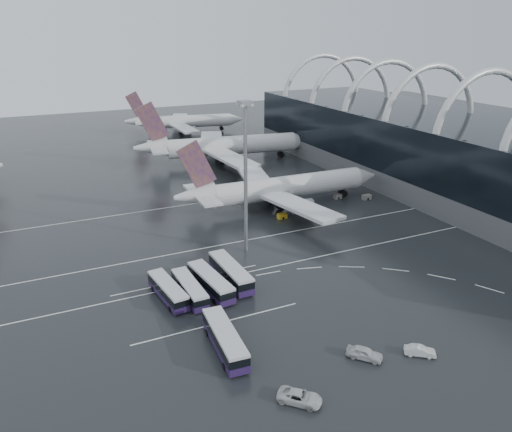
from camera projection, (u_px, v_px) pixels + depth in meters
name	position (u px, v px, depth m)	size (l,w,h in m)	color
ground	(299.00, 256.00, 102.12)	(420.00, 420.00, 0.00)	black
terminal	(456.00, 153.00, 139.59)	(42.00, 160.00, 34.90)	#535558
lane_marking_near	(304.00, 260.00, 100.43)	(120.00, 0.25, 0.01)	white
lane_marking_mid	(273.00, 235.00, 112.26)	(120.00, 0.25, 0.01)	white
lane_marking_far	(226.00, 199.00, 135.92)	(120.00, 0.25, 0.01)	white
bus_bay_line_south	(219.00, 323.00, 79.02)	(28.00, 0.25, 0.01)	white
bus_bay_line_north	(187.00, 280.00, 92.54)	(28.00, 0.25, 0.01)	white
airliner_main	(279.00, 189.00, 128.51)	(57.41, 50.47, 19.48)	silver
airliner_gate_b	(223.00, 146.00, 171.14)	(62.39, 55.55, 21.67)	silver
airliner_gate_c	(183.00, 122.00, 219.74)	(51.55, 46.82, 18.43)	silver
bus_row_near_a	(168.00, 290.00, 85.48)	(4.08, 12.51, 3.02)	#221542
bus_row_near_b	(190.00, 289.00, 86.00)	(3.09, 12.19, 2.99)	#221542
bus_row_near_c	(211.00, 282.00, 87.95)	(4.31, 13.53, 3.27)	#221542
bus_row_near_d	(231.00, 272.00, 91.23)	(3.56, 14.03, 3.44)	#221542
bus_row_far_b	(225.00, 339.00, 71.91)	(4.05, 13.64, 3.31)	#221542
van_curve_a	(300.00, 397.00, 62.12)	(2.60, 5.64, 1.57)	silver
van_curve_b	(364.00, 353.00, 70.36)	(2.05, 5.09, 1.73)	silver
van_curve_c	(420.00, 351.00, 71.08)	(1.53, 4.39, 1.45)	silver
floodlight_mast	(245.00, 160.00, 97.48)	(2.38, 2.38, 31.01)	gray
gse_cart_belly_b	(337.00, 196.00, 136.10)	(2.15, 1.27, 1.17)	slate
gse_cart_belly_c	(282.00, 216.00, 121.90)	(2.28, 1.35, 1.25)	gold
gse_cart_belly_d	(367.00, 197.00, 135.30)	(2.40, 1.42, 1.31)	slate
gse_cart_belly_e	(293.00, 203.00, 131.22)	(2.15, 1.27, 1.17)	gold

